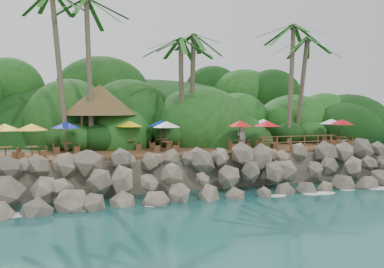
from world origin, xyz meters
name	(u,v)px	position (x,y,z in m)	size (l,w,h in m)	color
ground	(227,201)	(0.00, 0.00, 0.00)	(140.00, 140.00, 0.00)	#19514F
land_base	(156,153)	(0.00, 16.00, 1.05)	(32.00, 25.20, 2.10)	gray
jungle_hill	(139,155)	(0.00, 23.50, 0.00)	(44.80, 28.00, 15.40)	#143811
seawall	(214,175)	(0.00, 2.00, 1.15)	(29.00, 4.00, 2.30)	gray
terrace	(192,151)	(0.00, 6.00, 2.20)	(26.00, 5.00, 0.20)	brown
jungle_foliage	(159,165)	(0.00, 15.00, 0.00)	(44.00, 16.00, 12.00)	#143811
foam_line	(225,199)	(0.00, 0.30, 0.03)	(25.20, 0.80, 0.06)	white
palms	(192,22)	(0.92, 8.61, 11.64)	(25.20, 6.83, 12.33)	brown
palapa	(100,100)	(-5.84, 9.45, 5.79)	(5.40, 5.40, 4.60)	brown
dining_clusters	(192,126)	(-0.01, 5.91, 3.98)	(25.47, 5.00, 2.03)	brown
railing	(298,141)	(6.99, 3.65, 2.91)	(6.10, 0.10, 1.00)	brown
waiter	(242,138)	(3.54, 5.46, 3.08)	(0.57, 0.37, 1.56)	white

